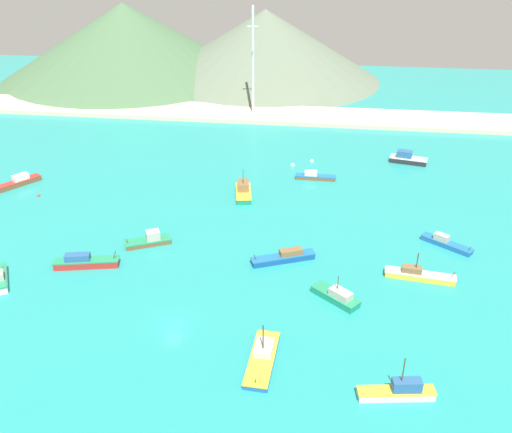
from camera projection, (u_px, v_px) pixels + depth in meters
The scene contains 20 objects.
ground at pixel (214, 227), 106.14m from camera, with size 260.00×280.00×0.50m.
fishing_boat_0 at pixel (243, 191), 117.31m from camera, with size 4.63×9.07×6.11m.
fishing_boat_1 at pixel (337, 296), 84.71m from camera, with size 7.74×6.94×4.51m.
fishing_boat_2 at pixel (85, 262), 93.01m from camera, with size 11.00×4.39×2.80m.
fishing_boat_3 at pixel (17, 183), 121.66m from camera, with size 8.18×10.39×2.41m.
fishing_boat_4 at pixel (407, 159), 133.46m from camera, with size 9.10×4.72×2.90m.
fishing_boat_6 at pixel (419, 275), 89.91m from camera, with size 11.38×3.33×4.83m.
fishing_boat_7 at pixel (149, 240), 99.63m from camera, with size 8.49×5.91×2.54m.
fishing_boat_8 at pixel (315, 176), 125.00m from camera, with size 9.08×1.96×1.98m.
fishing_boat_9 at pixel (399, 391), 67.32m from camera, with size 9.65×3.36×6.16m.
fishing_boat_10 at pixel (262, 357), 73.01m from camera, with size 3.76×10.89×5.67m.
fishing_boat_11 at pixel (284, 257), 94.68m from camera, with size 11.07×6.31×2.21m.
fishing_boat_12 at pixel (446, 243), 99.04m from camera, with size 8.66×6.90×2.08m.
buoy_0 at pixel (293, 165), 132.00m from camera, with size 1.06×1.06×1.06m.
buoy_1 at pixel (312, 161), 134.30m from camera, with size 0.99×0.99×0.99m.
buoy_2 at pixel (39, 196), 117.49m from camera, with size 0.68×0.68×0.68m.
beach_strip at pixel (259, 114), 165.89m from camera, with size 247.00×16.28×1.20m, color beige.
hill_west at pixel (126, 41), 201.11m from camera, with size 92.12×92.12×26.52m.
hill_central at pixel (265, 45), 199.87m from camera, with size 83.71×83.71×24.56m.
radio_tower at pixel (253, 62), 158.64m from camera, with size 3.13×2.51×31.32m.
Camera 1 is at (20.27, -60.95, 51.24)m, focal length 38.97 mm.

